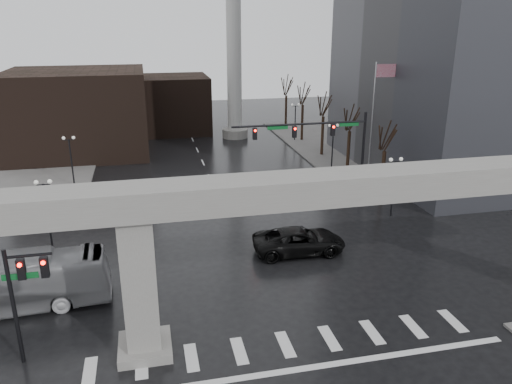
# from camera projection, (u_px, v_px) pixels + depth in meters

# --- Properties ---
(ground) EXTENTS (160.00, 160.00, 0.00)m
(ground) POSITION_uv_depth(u_px,v_px,m) (280.00, 333.00, 26.45)
(ground) COLOR black
(ground) RESTS_ON ground
(sidewalk_ne) EXTENTS (28.00, 36.00, 0.15)m
(sidewalk_ne) POSITION_uv_depth(u_px,v_px,m) (400.00, 146.00, 64.97)
(sidewalk_ne) COLOR slate
(sidewalk_ne) RESTS_ON ground
(elevated_guideway) EXTENTS (48.00, 2.60, 8.70)m
(elevated_guideway) POSITION_uv_depth(u_px,v_px,m) (307.00, 210.00, 24.44)
(elevated_guideway) COLOR gray
(elevated_guideway) RESTS_ON ground
(building_far_left) EXTENTS (16.00, 14.00, 10.00)m
(building_far_left) POSITION_uv_depth(u_px,v_px,m) (79.00, 112.00, 60.61)
(building_far_left) COLOR black
(building_far_left) RESTS_ON ground
(building_far_mid) EXTENTS (10.00, 10.00, 8.00)m
(building_far_mid) POSITION_uv_depth(u_px,v_px,m) (173.00, 104.00, 72.63)
(building_far_mid) COLOR black
(building_far_mid) RESTS_ON ground
(smokestack) EXTENTS (3.60, 3.60, 30.00)m
(smokestack) POSITION_uv_depth(u_px,v_px,m) (234.00, 38.00, 65.68)
(smokestack) COLOR #BABBB6
(smokestack) RESTS_ON ground
(signal_mast_arm) EXTENTS (12.12, 0.43, 8.00)m
(signal_mast_arm) POSITION_uv_depth(u_px,v_px,m) (324.00, 139.00, 43.71)
(signal_mast_arm) COLOR black
(signal_mast_arm) RESTS_ON ground
(signal_left_pole) EXTENTS (2.30, 0.30, 6.00)m
(signal_left_pole) POSITION_uv_depth(u_px,v_px,m) (23.00, 286.00, 23.04)
(signal_left_pole) COLOR black
(signal_left_pole) RESTS_ON ground
(flagpole_assembly) EXTENTS (2.06, 0.12, 12.00)m
(flagpole_assembly) POSITION_uv_depth(u_px,v_px,m) (376.00, 110.00, 47.40)
(flagpole_assembly) COLOR silver
(flagpole_assembly) RESTS_ON ground
(lamp_right_0) EXTENTS (1.22, 0.32, 5.11)m
(lamp_right_0) POSITION_uv_depth(u_px,v_px,m) (394.00, 177.00, 40.99)
(lamp_right_0) COLOR black
(lamp_right_0) RESTS_ON ground
(lamp_right_1) EXTENTS (1.22, 0.32, 5.11)m
(lamp_right_1) POSITION_uv_depth(u_px,v_px,m) (333.00, 139.00, 53.89)
(lamp_right_1) COLOR black
(lamp_right_1) RESTS_ON ground
(lamp_right_2) EXTENTS (1.22, 0.32, 5.11)m
(lamp_right_2) POSITION_uv_depth(u_px,v_px,m) (295.00, 116.00, 66.79)
(lamp_right_2) COLOR black
(lamp_right_2) RESTS_ON ground
(lamp_left_0) EXTENTS (1.22, 0.32, 5.11)m
(lamp_left_0) POSITION_uv_depth(u_px,v_px,m) (46.00, 202.00, 35.41)
(lamp_left_0) COLOR black
(lamp_left_0) RESTS_ON ground
(lamp_left_1) EXTENTS (1.22, 0.32, 5.11)m
(lamp_left_1) POSITION_uv_depth(u_px,v_px,m) (70.00, 153.00, 48.31)
(lamp_left_1) COLOR black
(lamp_left_1) RESTS_ON ground
(lamp_left_2) EXTENTS (1.22, 0.32, 5.11)m
(lamp_left_2) POSITION_uv_depth(u_px,v_px,m) (85.00, 124.00, 61.21)
(lamp_left_2) COLOR black
(lamp_left_2) RESTS_ON ground
(tree_right_0) EXTENTS (1.09, 1.58, 7.50)m
(tree_right_0) POSITION_uv_depth(u_px,v_px,m) (383.00, 170.00, 45.13)
(tree_right_0) COLOR black
(tree_right_0) RESTS_ON ground
(tree_right_1) EXTENTS (1.09, 1.61, 7.67)m
(tree_right_1) POSITION_uv_depth(u_px,v_px,m) (349.00, 148.00, 52.48)
(tree_right_1) COLOR black
(tree_right_1) RESTS_ON ground
(tree_right_2) EXTENTS (1.10, 1.63, 7.85)m
(tree_right_2) POSITION_uv_depth(u_px,v_px,m) (323.00, 132.00, 59.83)
(tree_right_2) COLOR black
(tree_right_2) RESTS_ON ground
(tree_right_3) EXTENTS (1.11, 1.66, 8.02)m
(tree_right_3) POSITION_uv_depth(u_px,v_px,m) (302.00, 119.00, 67.18)
(tree_right_3) COLOR black
(tree_right_3) RESTS_ON ground
(tree_right_4) EXTENTS (1.12, 1.69, 8.19)m
(tree_right_4) POSITION_uv_depth(u_px,v_px,m) (286.00, 109.00, 74.53)
(tree_right_4) COLOR black
(tree_right_4) RESTS_ON ground
(pickup_truck) EXTENTS (6.62, 3.24, 1.81)m
(pickup_truck) POSITION_uv_depth(u_px,v_px,m) (299.00, 241.00, 35.27)
(pickup_truck) COLOR black
(pickup_truck) RESTS_ON ground
(city_bus) EXTENTS (11.69, 3.20, 3.23)m
(city_bus) POSITION_uv_depth(u_px,v_px,m) (3.00, 285.00, 28.06)
(city_bus) COLOR #9C9DA1
(city_bus) RESTS_ON ground
(far_car) EXTENTS (2.41, 4.30, 1.38)m
(far_car) POSITION_uv_depth(u_px,v_px,m) (188.00, 189.00, 46.70)
(far_car) COLOR black
(far_car) RESTS_ON ground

